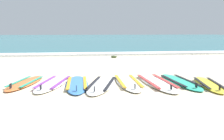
# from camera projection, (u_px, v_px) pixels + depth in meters

# --- Properties ---
(ground_plane) EXTENTS (80.00, 80.00, 0.00)m
(ground_plane) POSITION_uv_depth(u_px,v_px,m) (96.00, 82.00, 6.77)
(ground_plane) COLOR beige
(sea) EXTENTS (80.00, 60.00, 0.10)m
(sea) POSITION_uv_depth(u_px,v_px,m) (81.00, 38.00, 42.98)
(sea) COLOR teal
(sea) RESTS_ON ground
(wave_foam_strip) EXTENTS (80.00, 1.20, 0.11)m
(wave_foam_strip) POSITION_uv_depth(u_px,v_px,m) (87.00, 54.00, 14.18)
(wave_foam_strip) COLOR white
(wave_foam_strip) RESTS_ON ground
(surfboard_0) EXTENTS (0.93, 2.05, 0.18)m
(surfboard_0) POSITION_uv_depth(u_px,v_px,m) (26.00, 83.00, 6.53)
(surfboard_0) COLOR orange
(surfboard_0) RESTS_ON ground
(surfboard_1) EXTENTS (1.05, 2.36, 0.18)m
(surfboard_1) POSITION_uv_depth(u_px,v_px,m) (53.00, 83.00, 6.50)
(surfboard_1) COLOR white
(surfboard_1) RESTS_ON ground
(surfboard_2) EXTENTS (0.57, 2.24, 0.18)m
(surfboard_2) POSITION_uv_depth(u_px,v_px,m) (77.00, 84.00, 6.39)
(surfboard_2) COLOR #3875CC
(surfboard_2) RESTS_ON ground
(surfboard_3) EXTENTS (1.17, 2.41, 0.18)m
(surfboard_3) POSITION_uv_depth(u_px,v_px,m) (102.00, 84.00, 6.35)
(surfboard_3) COLOR white
(surfboard_3) RESTS_ON ground
(surfboard_4) EXTENTS (0.62, 2.34, 0.18)m
(surfboard_4) POSITION_uv_depth(u_px,v_px,m) (128.00, 82.00, 6.62)
(surfboard_4) COLOR silver
(surfboard_4) RESTS_ON ground
(surfboard_5) EXTENTS (0.73, 2.60, 0.18)m
(surfboard_5) POSITION_uv_depth(u_px,v_px,m) (156.00, 82.00, 6.63)
(surfboard_5) COLOR silver
(surfboard_5) RESTS_ON ground
(surfboard_6) EXTENTS (0.64, 2.27, 0.18)m
(surfboard_6) POSITION_uv_depth(u_px,v_px,m) (180.00, 82.00, 6.69)
(surfboard_6) COLOR #2DB793
(surfboard_6) RESTS_ON ground
(surfboard_7) EXTENTS (0.89, 2.05, 0.18)m
(surfboard_7) POSITION_uv_depth(u_px,v_px,m) (209.00, 84.00, 6.35)
(surfboard_7) COLOR yellow
(surfboard_7) RESTS_ON ground
(seaweed_clump_near_shoreline) EXTENTS (0.30, 0.24, 0.10)m
(seaweed_clump_near_shoreline) POSITION_uv_depth(u_px,v_px,m) (114.00, 57.00, 12.80)
(seaweed_clump_near_shoreline) COLOR #384723
(seaweed_clump_near_shoreline) RESTS_ON ground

